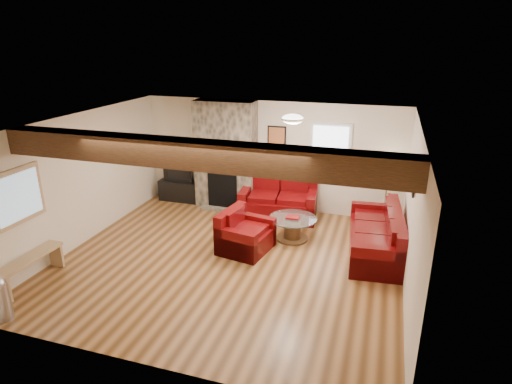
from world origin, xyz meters
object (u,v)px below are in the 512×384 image
coffee_table (292,229)px  television (179,172)px  floor_lamp (389,164)px  tv_cabinet (181,190)px  armchair_red (246,231)px  loveseat (279,198)px  sofa_three (375,232)px

coffee_table → television: 3.43m
floor_lamp → tv_cabinet: bearing=179.6°
tv_cabinet → armchair_red: bearing=-40.3°
loveseat → coffee_table: loveseat is taller
loveseat → coffee_table: bearing=-67.7°
floor_lamp → coffee_table: bearing=-143.0°
armchair_red → floor_lamp: (2.45, 2.00, 0.98)m
tv_cabinet → television: size_ratio=1.32×
armchair_red → floor_lamp: floor_lamp is taller
loveseat → sofa_three: bearing=-33.7°
armchair_red → coffee_table: bearing=-36.3°
sofa_three → television: bearing=-111.9°
tv_cabinet → coffee_table: bearing=-22.9°
coffee_table → floor_lamp: bearing=37.0°
loveseat → television: 2.61m
coffee_table → television: bearing=157.1°
armchair_red → tv_cabinet: armchair_red is taller
sofa_three → loveseat: loveseat is taller
loveseat → coffee_table: 1.18m
sofa_three → tv_cabinet: bearing=-111.9°
sofa_three → armchair_red: sofa_three is taller
coffee_table → tv_cabinet: size_ratio=0.93×
armchair_red → floor_lamp: bearing=-40.9°
loveseat → television: size_ratio=2.17×
television → floor_lamp: bearing=-0.4°
floor_lamp → sofa_three: bearing=-95.2°
television → tv_cabinet: bearing=0.0°
armchair_red → television: television is taller
tv_cabinet → floor_lamp: bearing=-0.4°
coffee_table → tv_cabinet: 3.39m
coffee_table → tv_cabinet: bearing=157.1°
loveseat → floor_lamp: (2.26, 0.27, 0.93)m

